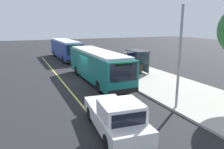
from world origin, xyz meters
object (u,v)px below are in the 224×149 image
(transit_bus_main, at_px, (98,65))
(transit_bus_second, at_px, (66,49))
(waiting_bench, at_px, (137,68))
(pedestrian_commuter, at_px, (128,70))
(pickup_truck, at_px, (116,117))
(route_sign_post, at_px, (125,61))

(transit_bus_main, distance_m, transit_bus_second, 15.05)
(transit_bus_main, distance_m, waiting_bench, 5.28)
(transit_bus_main, relative_size, waiting_bench, 6.94)
(transit_bus_second, height_order, waiting_bench, transit_bus_second)
(pedestrian_commuter, bearing_deg, transit_bus_second, -171.33)
(transit_bus_second, height_order, pickup_truck, transit_bus_second)
(pedestrian_commuter, bearing_deg, transit_bus_main, -117.38)
(transit_bus_main, bearing_deg, pedestrian_commuter, 62.62)
(transit_bus_main, relative_size, route_sign_post, 3.96)
(pickup_truck, xyz_separation_m, pedestrian_commuter, (-8.65, 5.25, 0.26))
(transit_bus_second, distance_m, pickup_truck, 25.21)
(transit_bus_second, height_order, pedestrian_commuter, transit_bus_second)
(pickup_truck, bearing_deg, pedestrian_commuter, 148.74)
(transit_bus_second, height_order, route_sign_post, same)
(transit_bus_main, height_order, pickup_truck, transit_bus_main)
(transit_bus_second, bearing_deg, waiting_bench, 19.64)
(route_sign_post, distance_m, pedestrian_commuter, 0.88)
(transit_bus_main, distance_m, pedestrian_commuter, 2.97)
(transit_bus_second, relative_size, waiting_bench, 7.23)
(transit_bus_main, relative_size, pickup_truck, 2.00)
(waiting_bench, bearing_deg, pedestrian_commuter, -44.53)
(pedestrian_commuter, bearing_deg, pickup_truck, -31.26)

